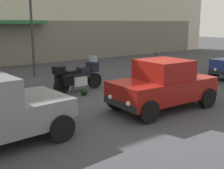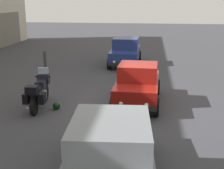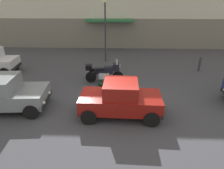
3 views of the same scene
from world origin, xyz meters
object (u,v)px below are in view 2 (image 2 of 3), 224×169
helmet (56,106)px  bollard_curbside (45,59)px  car_hatchback_near (126,52)px  car_compact_side (138,84)px  car_sedan_far (110,156)px  motorcycle (39,92)px

helmet → bollard_curbside: bearing=23.0°
car_hatchback_near → car_compact_side: 7.16m
car_sedan_far → bollard_curbside: car_sedan_far is taller
car_sedan_far → car_compact_side: 5.59m
motorcycle → bollard_curbside: (6.42, 2.10, -0.08)m
motorcycle → helmet: 0.85m
car_hatchback_near → car_sedan_far: car_hatchback_near is taller
helmet → bollard_curbside: size_ratio=0.27×
motorcycle → helmet: size_ratio=8.08×
helmet → car_sedan_far: size_ratio=0.06×
car_compact_side → car_hatchback_near: bearing=-169.4°
bollard_curbside → car_hatchback_near: bearing=-70.5°
car_sedan_far → bollard_curbside: 12.28m
car_compact_side → bollard_curbside: size_ratio=3.43×
motorcycle → car_sedan_far: car_sedan_far is taller
car_compact_side → bollard_curbside: 7.89m
helmet → car_hatchback_near: car_hatchback_near is taller
helmet → car_hatchback_near: size_ratio=0.07×
helmet → car_sedan_far: car_sedan_far is taller
motorcycle → car_hatchback_near: (8.05, -2.51, 0.19)m
motorcycle → car_compact_side: size_ratio=0.64×
helmet → car_compact_side: (1.12, -2.93, 0.63)m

